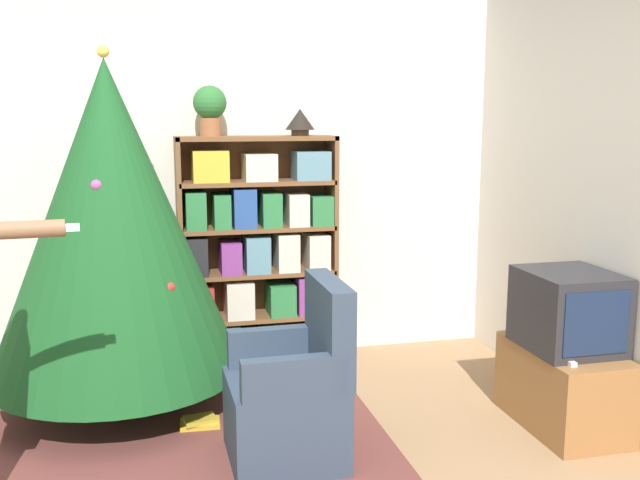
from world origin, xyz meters
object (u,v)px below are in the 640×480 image
television (568,310)px  table_lamp (300,121)px  christmas_tree (112,220)px  armchair (293,398)px  potted_plant (210,107)px  bookshelf (258,257)px

television → table_lamp: (-1.19, 1.43, 1.02)m
christmas_tree → armchair: (0.88, -0.90, -0.80)m
potted_plant → table_lamp: potted_plant is taller
armchair → television: bearing=89.9°
bookshelf → television: bearing=-43.7°
potted_plant → table_lamp: (0.60, 0.00, -0.09)m
bookshelf → television: size_ratio=3.05×
bookshelf → television: (1.49, -1.42, -0.09)m
christmas_tree → armchair: size_ratio=2.29×
potted_plant → table_lamp: 0.61m
armchair → potted_plant: 2.06m
television → potted_plant: potted_plant is taller
table_lamp → bookshelf: bearing=-178.3°
table_lamp → christmas_tree: bearing=-156.0°
bookshelf → television: bookshelf is taller
potted_plant → christmas_tree: bearing=-138.9°
bookshelf → potted_plant: bearing=178.3°
bookshelf → potted_plant: potted_plant is taller
christmas_tree → table_lamp: 1.46m
television → armchair: (-1.54, -0.01, -0.35)m
christmas_tree → armchair: 1.49m
bookshelf → table_lamp: bearing=1.7°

